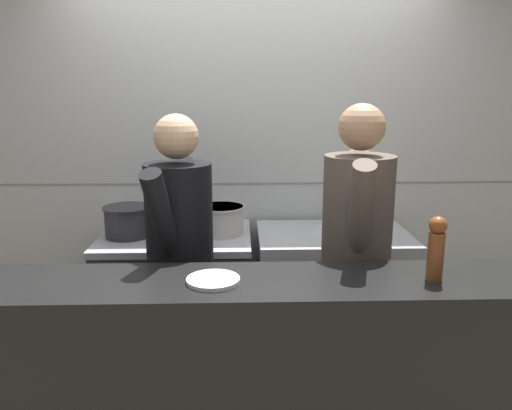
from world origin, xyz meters
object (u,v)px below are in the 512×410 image
Objects in this scene: plated_dish_main at (213,280)px; braising_pot at (221,219)px; oven_range at (178,301)px; chef_head_cook at (181,260)px; stock_pot at (128,220)px; pepper_mill at (436,247)px; sauce_pot at (176,216)px; chef_sous at (356,256)px; mixing_bowl_steel at (331,225)px.

braising_pot is at bearing 90.27° from plated_dish_main.
plated_dish_main is at bearing -74.73° from oven_range.
chef_head_cook is (-0.19, -0.57, -0.07)m from braising_pot.
stock_pot is 1.07× the size of pepper_mill.
sauce_pot is at bearing 138.08° from pepper_mill.
oven_range is 0.56× the size of chef_head_cook.
chef_head_cook is at bearing -108.39° from braising_pot.
pepper_mill is 0.16× the size of chef_sous.
chef_head_cook is (-0.19, 0.50, -0.09)m from plated_dish_main.
chef_sous is (0.01, -0.66, 0.02)m from mixing_bowl_steel.
oven_range is at bearing 114.23° from chef_head_cook.
braising_pot is 0.70m from mixing_bowl_steel.
chef_head_cook is at bearing -80.88° from sauce_pot.
chef_sous reaches higher than chef_head_cook.
oven_range is 0.62m from stock_pot.
pepper_mill reaches higher than oven_range.
braising_pot is 1.05× the size of mixing_bowl_steel.
chef_head_cook is 0.97× the size of chef_sous.
pepper_mill reaches higher than mixing_bowl_steel.
braising_pot is 1.08m from plated_dish_main.
stock_pot is (-0.29, -0.03, 0.55)m from oven_range.
plated_dish_main is 0.13× the size of chef_head_cook.
chef_head_cook reaches higher than pepper_mill.
sauce_pot is at bearing 9.14° from stock_pot.
plated_dish_main is 0.84m from chef_sous.
chef_head_cook reaches higher than oven_range.
sauce_pot reaches higher than mixing_bowl_steel.
pepper_mill is (0.92, -1.08, 0.15)m from braising_pot.
chef_head_cook reaches higher than plated_dish_main.
mixing_bowl_steel is at bearing 2.35° from sauce_pot.
oven_range is 3.40× the size of pepper_mill.
mixing_bowl_steel is 1.02× the size of pepper_mill.
pepper_mill is (1.49, -1.04, 0.15)m from stock_pot.
oven_range is 1.75m from pepper_mill.
mixing_bowl_steel is at bearing 3.44° from oven_range.
sauce_pot reaches higher than braising_pot.
chef_head_cook is (0.09, -0.58, -0.08)m from sauce_pot.
mixing_bowl_steel is 1.08m from chef_head_cook.
mixing_bowl_steel is 1.17m from pepper_mill.
mixing_bowl_steel is at bearing 100.60° from chef_sous.
chef_sous reaches higher than sauce_pot.
pepper_mill reaches higher than stock_pot.
sauce_pot reaches higher than oven_range.
chef_head_cook reaches higher than mixing_bowl_steel.
sauce_pot is 1.63m from pepper_mill.
sauce_pot is 0.97× the size of braising_pot.
stock_pot is at bearing -174.49° from oven_range.
stock_pot is at bearing 140.19° from chef_head_cook.
sauce_pot is at bearing 81.72° from oven_range.
plated_dish_main is (0.01, -1.08, 0.02)m from braising_pot.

